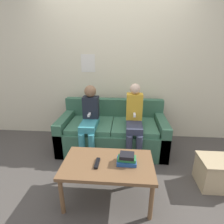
% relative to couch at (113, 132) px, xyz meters
% --- Properties ---
extents(ground_plane, '(10.00, 10.00, 0.00)m').
position_rel_couch_xyz_m(ground_plane, '(0.00, -0.52, -0.27)').
color(ground_plane, '#4C4742').
extents(wall_back, '(8.00, 0.07, 2.60)m').
position_rel_couch_xyz_m(wall_back, '(-0.00, 0.51, 1.03)').
color(wall_back, beige).
rests_on(wall_back, ground_plane).
extents(couch, '(1.69, 0.82, 0.76)m').
position_rel_couch_xyz_m(couch, '(0.00, 0.00, 0.00)').
color(couch, '#38664C').
rests_on(couch, ground_plane).
extents(coffee_table, '(0.95, 0.56, 0.45)m').
position_rel_couch_xyz_m(coffee_table, '(0.03, -1.07, 0.13)').
color(coffee_table, brown).
rests_on(coffee_table, ground_plane).
extents(person_left, '(0.24, 0.56, 1.07)m').
position_rel_couch_xyz_m(person_left, '(-0.33, -0.19, 0.33)').
color(person_left, teal).
rests_on(person_left, ground_plane).
extents(person_right, '(0.24, 0.56, 1.10)m').
position_rel_couch_xyz_m(person_right, '(0.34, -0.19, 0.34)').
color(person_right, '#33384C').
rests_on(person_right, ground_plane).
extents(tv_remote, '(0.04, 0.17, 0.02)m').
position_rel_couch_xyz_m(tv_remote, '(-0.08, -1.11, 0.20)').
color(tv_remote, black).
rests_on(tv_remote, coffee_table).
extents(book_stack, '(0.20, 0.15, 0.11)m').
position_rel_couch_xyz_m(book_stack, '(0.23, -1.07, 0.23)').
color(book_stack, '#23519E').
rests_on(book_stack, coffee_table).
extents(storage_box, '(0.44, 0.37, 0.36)m').
position_rel_couch_xyz_m(storage_box, '(1.32, -0.79, -0.08)').
color(storage_box, '#CCB284').
rests_on(storage_box, ground_plane).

